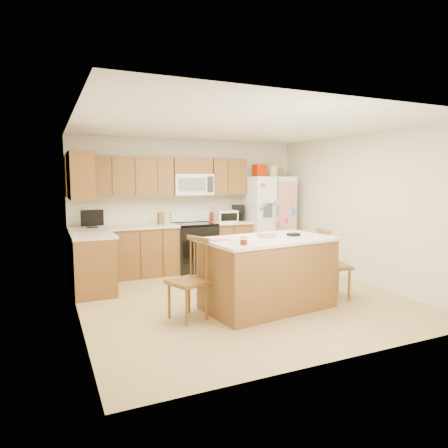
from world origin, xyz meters
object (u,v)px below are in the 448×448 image
windsor_chair_left (189,281)px  stove (195,246)px  windsor_chair_back (243,269)px  refrigerator (268,220)px  island (268,273)px  windsor_chair_right (332,265)px

windsor_chair_left → stove: bearing=68.4°
windsor_chair_back → stove: bearing=92.2°
windsor_chair_left → windsor_chair_back: (1.05, 0.58, -0.08)m
stove → refrigerator: bearing=-2.3°
stove → windsor_chair_left: (-0.98, -2.47, 0.01)m
island → windsor_chair_back: 0.63m
windsor_chair_back → windsor_chair_right: (1.17, -0.60, 0.08)m
island → windsor_chair_right: 1.11m
windsor_chair_right → windsor_chair_back: bearing=152.7°
refrigerator → windsor_chair_back: (-1.50, -1.83, -0.51)m
refrigerator → windsor_chair_right: refrigerator is taller
stove → windsor_chair_right: bearing=-63.5°
stove → refrigerator: 1.63m
windsor_chair_left → windsor_chair_right: 2.22m
windsor_chair_back → island: bearing=-84.6°
stove → windsor_chair_left: bearing=-111.6°
refrigerator → windsor_chair_left: refrigerator is taller
stove → windsor_chair_back: (0.07, -1.89, -0.07)m
island → windsor_chair_right: island is taller
windsor_chair_back → windsor_chair_left: bearing=-151.1°
island → windsor_chair_back: size_ratio=2.18×
refrigerator → windsor_chair_right: bearing=-97.7°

